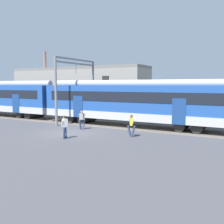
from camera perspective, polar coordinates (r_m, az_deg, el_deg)
ground_plane at (r=21.46m, az=-9.45°, el=-4.53°), size 160.00×160.00×0.00m
track_bed at (r=31.01m, az=-14.75°, el=-1.40°), size 80.00×4.40×0.01m
commuter_train at (r=35.86m, az=-22.76°, el=2.91°), size 56.65×3.07×4.73m
pedestrian_grey at (r=22.89m, az=-6.53°, el=-1.32°), size 0.53×0.64×1.67m
pedestrian_white at (r=19.18m, az=-10.22°, el=-2.87°), size 0.49×0.67×1.67m
pedestrian_yellow at (r=19.56m, az=4.23°, el=-2.62°), size 0.71×0.51×1.67m
catenary_gantry at (r=27.69m, az=-7.80°, el=6.82°), size 0.24×6.64×6.53m
background_building at (r=39.77m, az=-7.45°, el=4.96°), size 21.53×5.00×9.20m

